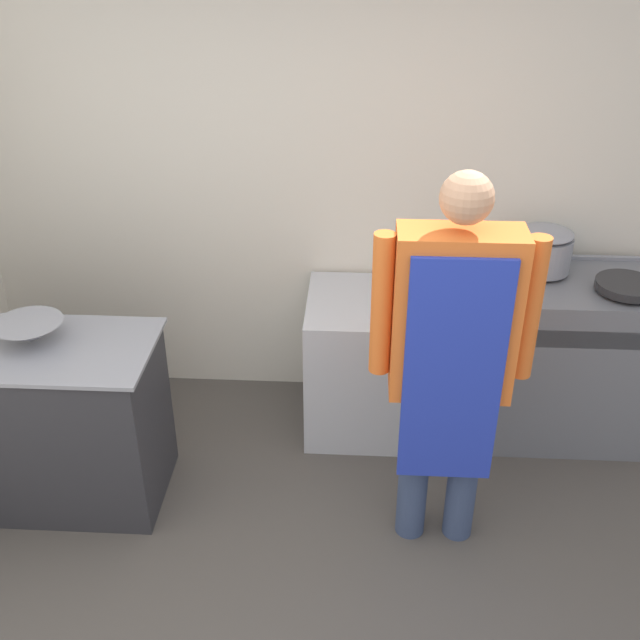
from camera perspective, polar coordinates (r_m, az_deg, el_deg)
name	(u,v)px	position (r m, az deg, el deg)	size (l,w,h in m)	color
wall_back	(319,178)	(4.19, -0.08, 10.77)	(8.00, 0.05, 2.70)	silver
prep_counter	(46,422)	(3.98, -20.15, -7.27)	(1.16, 0.62, 0.88)	#2D2D33
stove	(569,357)	(4.39, 18.44, -2.73)	(0.92, 0.61, 0.96)	slate
fridge_unit	(369,363)	(4.26, 3.77, -3.26)	(0.70, 0.68, 0.80)	silver
person_cook	(452,349)	(3.19, 9.99, -2.18)	(0.69, 0.24, 1.82)	#38476B
mixing_bowl	(29,332)	(3.75, -21.27, -0.86)	(0.33, 0.33, 0.10)	gray
stock_pot	(544,249)	(4.15, 16.68, 5.20)	(0.29, 0.29, 0.23)	gray
saute_pan	(627,286)	(4.11, 22.34, 2.43)	(0.32, 0.32, 0.04)	#262628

